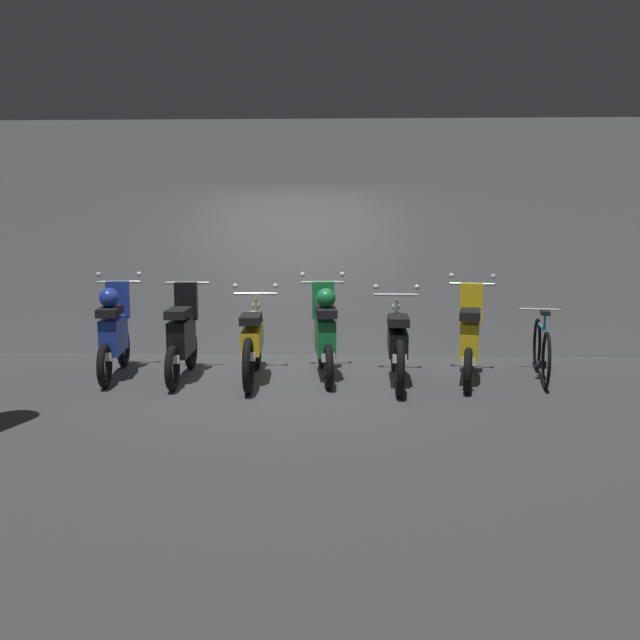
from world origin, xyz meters
name	(u,v)px	position (x,y,z in m)	size (l,w,h in m)	color
ground_plane	(287,384)	(0.00, 0.00, 0.00)	(80.00, 80.00, 0.00)	#424244
back_wall	(298,240)	(0.00, 1.91, 1.67)	(16.00, 0.30, 3.34)	gray
motorbike_slot_0	(114,332)	(-2.21, 0.35, 0.57)	(0.59, 1.68, 1.29)	black
motorbike_slot_1	(182,337)	(-1.33, 0.26, 0.52)	(0.56, 1.68, 1.18)	black
motorbike_slot_2	(253,341)	(-0.44, 0.22, 0.49)	(0.59, 1.95, 1.15)	black
motorbike_slot_3	(325,333)	(0.44, 0.40, 0.57)	(0.59, 1.68, 1.29)	black
motorbike_slot_4	(397,342)	(1.33, 0.17, 0.49)	(0.59, 1.95, 1.15)	black
motorbike_slot_5	(470,338)	(2.22, 0.27, 0.53)	(0.59, 1.67, 1.29)	black
bicycle	(541,350)	(3.13, 0.41, 0.36)	(0.50, 1.71, 0.89)	black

